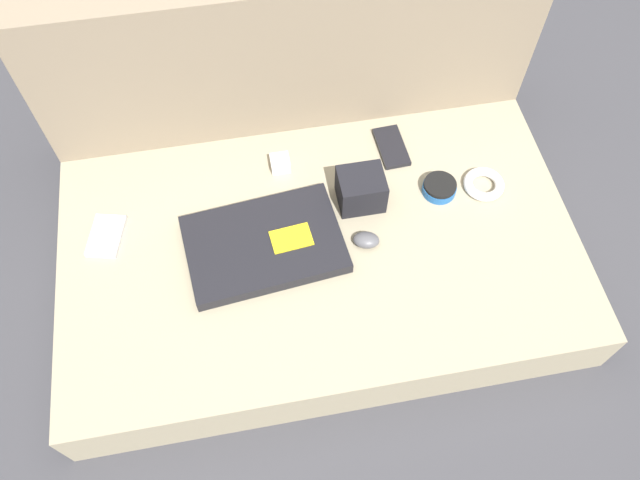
# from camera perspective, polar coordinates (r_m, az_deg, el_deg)

# --- Properties ---
(ground_plane) EXTENTS (8.00, 8.00, 0.00)m
(ground_plane) POSITION_cam_1_polar(r_m,az_deg,el_deg) (1.54, 0.00, -3.15)
(ground_plane) COLOR #38383D
(couch_seat) EXTENTS (1.17, 0.69, 0.14)m
(couch_seat) POSITION_cam_1_polar(r_m,az_deg,el_deg) (1.48, 0.00, -1.84)
(couch_seat) COLOR gray
(couch_seat) RESTS_ON ground_plane
(couch_backrest) EXTENTS (1.17, 0.20, 0.55)m
(couch_backrest) POSITION_cam_1_polar(r_m,az_deg,el_deg) (1.59, -2.98, 15.77)
(couch_backrest) COLOR #7F705B
(couch_backrest) RESTS_ON ground_plane
(laptop) EXTENTS (0.37, 0.27, 0.03)m
(laptop) POSITION_cam_1_polar(r_m,az_deg,el_deg) (1.40, -5.10, -0.39)
(laptop) COLOR black
(laptop) RESTS_ON couch_seat
(computer_mouse) EXTENTS (0.07, 0.06, 0.03)m
(computer_mouse) POSITION_cam_1_polar(r_m,az_deg,el_deg) (1.41, 4.24, -0.00)
(computer_mouse) COLOR #4C4C51
(computer_mouse) RESTS_ON couch_seat
(speaker_puck) EXTENTS (0.08, 0.08, 0.03)m
(speaker_puck) POSITION_cam_1_polar(r_m,az_deg,el_deg) (1.51, 10.86, 4.74)
(speaker_puck) COLOR #1E569E
(speaker_puck) RESTS_ON couch_seat
(phone_silver) EXTENTS (0.07, 0.13, 0.01)m
(phone_silver) POSITION_cam_1_polar(r_m,az_deg,el_deg) (1.58, 6.54, 8.46)
(phone_silver) COLOR black
(phone_silver) RESTS_ON couch_seat
(phone_black) EXTENTS (0.10, 0.12, 0.01)m
(phone_black) POSITION_cam_1_polar(r_m,az_deg,el_deg) (1.50, -18.97, 0.35)
(phone_black) COLOR #B7B7BC
(phone_black) RESTS_ON couch_seat
(camera_pouch) EXTENTS (0.11, 0.09, 0.09)m
(camera_pouch) POSITION_cam_1_polar(r_m,az_deg,el_deg) (1.45, 3.77, 4.65)
(camera_pouch) COLOR black
(camera_pouch) RESTS_ON couch_seat
(charger_brick) EXTENTS (0.05, 0.04, 0.03)m
(charger_brick) POSITION_cam_1_polar(r_m,az_deg,el_deg) (1.53, -3.66, 7.02)
(charger_brick) COLOR silver
(charger_brick) RESTS_ON couch_seat
(cable_coil) EXTENTS (0.10, 0.10, 0.02)m
(cable_coil) POSITION_cam_1_polar(r_m,az_deg,el_deg) (1.54, 14.75, 4.96)
(cable_coil) COLOR white
(cable_coil) RESTS_ON couch_seat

